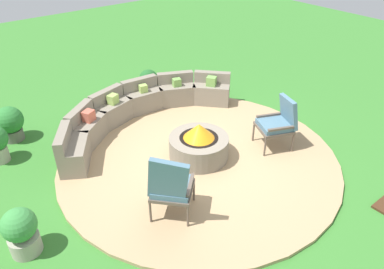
{
  "coord_description": "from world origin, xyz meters",
  "views": [
    {
      "loc": [
        -3.57,
        -4.3,
        4.08
      ],
      "look_at": [
        0.0,
        0.2,
        0.45
      ],
      "focal_mm": 34.51,
      "sensor_mm": 36.0,
      "label": 1
    }
  ],
  "objects_px": {
    "fire_pit": "(199,145)",
    "potted_plant_1": "(149,82)",
    "potted_plant_4": "(21,231)",
    "potted_plant_3": "(10,123)",
    "lounge_chair_front_right": "(279,121)",
    "curved_stone_bench": "(138,109)",
    "lounge_chair_front_left": "(171,186)"
  },
  "relations": [
    {
      "from": "potted_plant_1",
      "to": "potted_plant_3",
      "type": "xyz_separation_m",
      "value": [
        -3.25,
        -0.01,
        0.02
      ]
    },
    {
      "from": "potted_plant_1",
      "to": "potted_plant_3",
      "type": "relative_size",
      "value": 0.92
    },
    {
      "from": "lounge_chair_front_left",
      "to": "lounge_chair_front_right",
      "type": "height_order",
      "value": "lounge_chair_front_left"
    },
    {
      "from": "fire_pit",
      "to": "potted_plant_1",
      "type": "height_order",
      "value": "fire_pit"
    },
    {
      "from": "potted_plant_1",
      "to": "potted_plant_3",
      "type": "bearing_deg",
      "value": -179.83
    },
    {
      "from": "lounge_chair_front_left",
      "to": "lounge_chair_front_right",
      "type": "relative_size",
      "value": 1.16
    },
    {
      "from": "lounge_chair_front_left",
      "to": "potted_plant_4",
      "type": "relative_size",
      "value": 1.62
    },
    {
      "from": "lounge_chair_front_right",
      "to": "fire_pit",
      "type": "bearing_deg",
      "value": 89.59
    },
    {
      "from": "lounge_chair_front_left",
      "to": "curved_stone_bench",
      "type": "bearing_deg",
      "value": 115.31
    },
    {
      "from": "lounge_chair_front_left",
      "to": "potted_plant_3",
      "type": "bearing_deg",
      "value": 155.07
    },
    {
      "from": "curved_stone_bench",
      "to": "lounge_chair_front_right",
      "type": "height_order",
      "value": "lounge_chair_front_right"
    },
    {
      "from": "potted_plant_4",
      "to": "potted_plant_1",
      "type": "bearing_deg",
      "value": 37.56
    },
    {
      "from": "lounge_chair_front_left",
      "to": "lounge_chair_front_right",
      "type": "xyz_separation_m",
      "value": [
        2.7,
        0.29,
        -0.04
      ]
    },
    {
      "from": "curved_stone_bench",
      "to": "potted_plant_4",
      "type": "xyz_separation_m",
      "value": [
        -3.03,
        -2.0,
        0.03
      ]
    },
    {
      "from": "lounge_chair_front_right",
      "to": "potted_plant_4",
      "type": "relative_size",
      "value": 1.39
    },
    {
      "from": "lounge_chair_front_right",
      "to": "potted_plant_3",
      "type": "distance_m",
      "value": 5.25
    },
    {
      "from": "potted_plant_4",
      "to": "fire_pit",
      "type": "bearing_deg",
      "value": 3.3
    },
    {
      "from": "lounge_chair_front_right",
      "to": "potted_plant_1",
      "type": "distance_m",
      "value": 3.57
    },
    {
      "from": "curved_stone_bench",
      "to": "lounge_chair_front_right",
      "type": "relative_size",
      "value": 4.28
    },
    {
      "from": "lounge_chair_front_right",
      "to": "potted_plant_4",
      "type": "height_order",
      "value": "lounge_chair_front_right"
    },
    {
      "from": "lounge_chair_front_left",
      "to": "lounge_chair_front_right",
      "type": "bearing_deg",
      "value": 53.36
    },
    {
      "from": "potted_plant_3",
      "to": "potted_plant_4",
      "type": "bearing_deg",
      "value": -103.27
    },
    {
      "from": "fire_pit",
      "to": "potted_plant_1",
      "type": "xyz_separation_m",
      "value": [
        0.77,
        2.87,
        0.03
      ]
    },
    {
      "from": "lounge_chair_front_right",
      "to": "potted_plant_3",
      "type": "relative_size",
      "value": 1.41
    },
    {
      "from": "potted_plant_3",
      "to": "curved_stone_bench",
      "type": "bearing_deg",
      "value": -24.3
    },
    {
      "from": "curved_stone_bench",
      "to": "potted_plant_1",
      "type": "relative_size",
      "value": 6.57
    },
    {
      "from": "curved_stone_bench",
      "to": "potted_plant_1",
      "type": "height_order",
      "value": "curved_stone_bench"
    },
    {
      "from": "curved_stone_bench",
      "to": "lounge_chair_front_left",
      "type": "height_order",
      "value": "lounge_chair_front_left"
    },
    {
      "from": "potted_plant_3",
      "to": "fire_pit",
      "type": "bearing_deg",
      "value": -48.98
    },
    {
      "from": "potted_plant_1",
      "to": "lounge_chair_front_right",
      "type": "bearing_deg",
      "value": -79.33
    },
    {
      "from": "potted_plant_1",
      "to": "potted_plant_4",
      "type": "distance_m",
      "value": 5.01
    },
    {
      "from": "potted_plant_3",
      "to": "potted_plant_4",
      "type": "relative_size",
      "value": 0.99
    }
  ]
}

